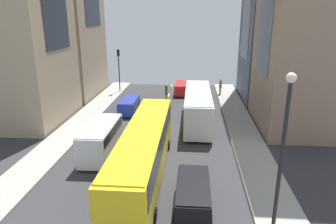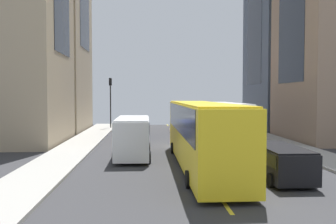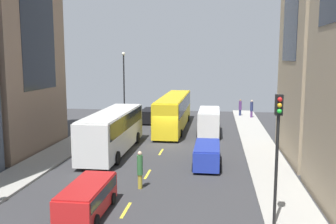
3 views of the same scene
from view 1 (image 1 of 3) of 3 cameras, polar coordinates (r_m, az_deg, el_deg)
The scene contains 21 objects.
ground_plane at distance 28.58m, azimuth -2.25°, elevation -4.26°, with size 43.25×43.25×0.00m, color #333335.
sidewalk_west at distance 28.78m, azimuth 14.21°, elevation -4.48°, with size 2.87×44.00×0.15m, color #9E9B93.
sidewalk_east at distance 30.59m, azimuth -17.69°, elevation -3.47°, with size 2.87×44.00×0.15m, color #9E9B93.
lane_stripe_0 at distance 48.62m, azimuth 0.70°, elevation 4.94°, with size 0.16×2.00×0.01m, color yellow.
lane_stripe_1 at distance 42.80m, azimuth 0.14°, elevation 3.19°, with size 0.16×2.00×0.01m, color yellow.
lane_stripe_2 at distance 37.03m, azimuth -0.59°, elevation 0.90°, with size 0.16×2.00×0.01m, color yellow.
lane_stripe_3 at distance 31.36m, azimuth -1.60°, elevation -2.22°, with size 0.16×2.00×0.01m, color yellow.
lane_stripe_4 at distance 25.83m, azimuth -3.04°, elevation -6.70°, with size 0.16×2.00×0.01m, color yellow.
lane_stripe_5 at distance 20.58m, azimuth -5.30°, elevation -13.54°, with size 0.16×2.00×0.01m, color yellow.
building_west_0 at distance 42.02m, azimuth 19.22°, elevation 18.30°, with size 6.65×10.00×23.67m.
building_west_1 at distance 31.60m, azimuth 24.31°, elevation 17.50°, with size 6.96×10.19×22.77m.
city_bus_white at distance 31.14m, azimuth 5.58°, elevation 1.43°, with size 2.81×11.30×3.35m.
streetcar_yellow at distance 20.69m, azimuth -4.40°, elevation -6.69°, with size 2.70×15.00×3.59m.
delivery_van_white at distance 24.52m, azimuth -12.33°, elevation -4.65°, with size 2.25×5.93×2.58m.
car_black_0 at distance 18.08m, azimuth 4.68°, elevation -14.83°, with size 2.05×4.58×1.59m.
car_red_1 at distance 43.18m, azimuth 2.54°, elevation 4.55°, with size 1.95×4.50×1.55m.
car_blue_2 at distance 35.05m, azimuth -7.24°, elevation 1.37°, with size 1.93×4.52×1.58m.
pedestrian_waiting_curb at distance 43.01m, azimuth 9.72°, elevation 4.75°, with size 0.36×0.36×2.13m.
pedestrian_walking_far at distance 39.39m, azimuth -0.33°, elevation 3.74°, with size 0.34×0.34×2.27m.
traffic_light_near_corner at distance 44.12m, azimuth -9.16°, elevation 9.06°, with size 0.32×0.44×5.93m.
streetlamp_near at distance 14.30m, azimuth 20.57°, elevation -6.22°, with size 0.44×0.44×8.26m.
Camera 1 is at (-3.27, 26.34, 10.60)m, focal length 32.75 mm.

